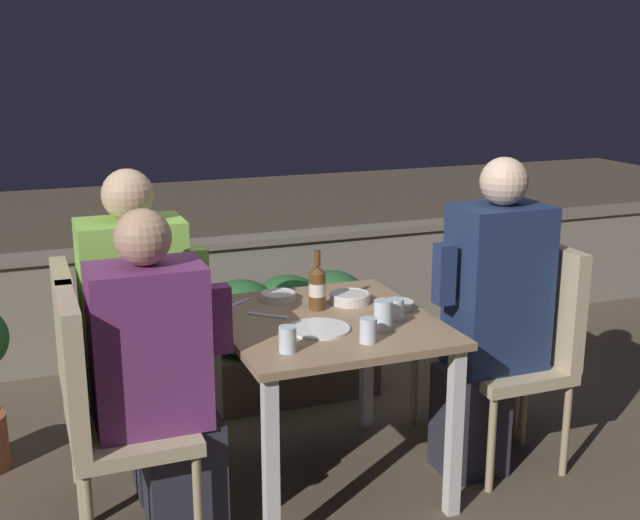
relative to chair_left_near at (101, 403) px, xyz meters
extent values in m
plane|color=brown|center=(0.88, 0.17, -0.56)|extent=(16.00, 16.00, 0.00)
cube|color=gray|center=(0.88, 1.80, -0.25)|extent=(9.00, 0.14, 0.62)
cube|color=#706656|center=(0.88, 1.80, 0.08)|extent=(9.00, 0.18, 0.04)
cube|color=#937556|center=(0.88, 0.17, 0.12)|extent=(0.82, 0.89, 0.03)
cube|color=silver|center=(0.52, -0.23, -0.23)|extent=(0.05, 0.05, 0.67)
cube|color=silver|center=(1.24, -0.23, -0.23)|extent=(0.05, 0.05, 0.67)
cube|color=silver|center=(0.52, 0.57, -0.23)|extent=(0.05, 0.05, 0.67)
cube|color=silver|center=(1.24, 0.57, -0.23)|extent=(0.05, 0.05, 0.67)
cube|color=brown|center=(1.02, 1.03, -0.42)|extent=(0.87, 0.36, 0.28)
ellipsoid|color=#235628|center=(0.78, 1.03, -0.12)|extent=(0.39, 0.47, 0.37)
ellipsoid|color=#235628|center=(1.02, 1.03, -0.12)|extent=(0.39, 0.47, 0.37)
ellipsoid|color=#235628|center=(1.26, 1.03, -0.12)|extent=(0.39, 0.47, 0.37)
cube|color=tan|center=(0.10, 0.00, -0.13)|extent=(0.42, 0.42, 0.05)
cube|color=tan|center=(-0.08, 0.00, 0.14)|extent=(0.06, 0.42, 0.49)
cylinder|color=#9E8966|center=(0.28, -0.18, -0.36)|extent=(0.03, 0.03, 0.41)
cylinder|color=#9E8966|center=(-0.08, 0.18, -0.36)|extent=(0.03, 0.03, 0.41)
cylinder|color=#9E8966|center=(0.28, 0.18, -0.36)|extent=(0.03, 0.03, 0.41)
cube|color=#282833|center=(0.27, 0.00, -0.33)|extent=(0.27, 0.23, 0.46)
cube|color=#6B2D66|center=(0.17, 0.00, 0.18)|extent=(0.39, 0.26, 0.57)
cube|color=#6B2D66|center=(0.42, 0.00, 0.25)|extent=(0.07, 0.07, 0.24)
sphere|color=tan|center=(0.17, 0.00, 0.56)|extent=(0.19, 0.19, 0.19)
cube|color=tan|center=(0.10, 0.34, -0.13)|extent=(0.42, 0.42, 0.05)
cube|color=tan|center=(-0.08, 0.34, 0.14)|extent=(0.06, 0.42, 0.49)
cylinder|color=#9E8966|center=(-0.07, 0.17, -0.36)|extent=(0.03, 0.03, 0.41)
cylinder|color=#9E8966|center=(0.28, 0.17, -0.36)|extent=(0.03, 0.03, 0.41)
cylinder|color=#9E8966|center=(-0.07, 0.52, -0.36)|extent=(0.03, 0.03, 0.41)
cylinder|color=#9E8966|center=(0.28, 0.52, -0.36)|extent=(0.03, 0.03, 0.41)
cube|color=#282833|center=(0.27, 0.34, -0.33)|extent=(0.27, 0.23, 0.46)
cube|color=#8CCC4C|center=(0.17, 0.34, 0.22)|extent=(0.39, 0.26, 0.65)
cube|color=#8CCC4C|center=(0.42, 0.34, 0.30)|extent=(0.07, 0.07, 0.24)
sphere|color=tan|center=(0.17, 0.34, 0.64)|extent=(0.19, 0.19, 0.19)
cube|color=tan|center=(1.64, 0.04, -0.13)|extent=(0.42, 0.42, 0.05)
cube|color=tan|center=(1.83, 0.04, 0.14)|extent=(0.06, 0.42, 0.49)
cylinder|color=#9E8966|center=(1.46, -0.14, -0.36)|extent=(0.03, 0.03, 0.41)
cylinder|color=#9E8966|center=(1.82, -0.14, -0.36)|extent=(0.03, 0.03, 0.41)
cylinder|color=#9E8966|center=(1.46, 0.21, -0.36)|extent=(0.03, 0.03, 0.41)
cylinder|color=#9E8966|center=(1.82, 0.21, -0.36)|extent=(0.03, 0.03, 0.41)
cube|color=#282833|center=(1.47, 0.04, -0.33)|extent=(0.26, 0.23, 0.46)
cube|color=navy|center=(1.57, 0.04, 0.23)|extent=(0.37, 0.26, 0.67)
cube|color=navy|center=(1.32, 0.04, 0.31)|extent=(0.07, 0.07, 0.24)
sphere|color=beige|center=(1.57, 0.04, 0.66)|extent=(0.19, 0.19, 0.19)
cube|color=tan|center=(1.63, 0.31, -0.13)|extent=(0.42, 0.42, 0.05)
cube|color=tan|center=(1.82, 0.31, 0.14)|extent=(0.06, 0.42, 0.49)
cylinder|color=#9E8966|center=(1.45, 0.14, -0.36)|extent=(0.03, 0.03, 0.41)
cylinder|color=#9E8966|center=(1.81, 0.14, -0.36)|extent=(0.03, 0.03, 0.41)
cylinder|color=#9E8966|center=(1.45, 0.49, -0.36)|extent=(0.03, 0.03, 0.41)
cylinder|color=#9E8966|center=(1.81, 0.49, -0.36)|extent=(0.03, 0.03, 0.41)
cylinder|color=brown|center=(0.89, 0.29, 0.22)|extent=(0.07, 0.07, 0.15)
cylinder|color=beige|center=(0.89, 0.29, 0.22)|extent=(0.07, 0.07, 0.05)
cone|color=brown|center=(0.89, 0.29, 0.31)|extent=(0.07, 0.07, 0.03)
cylinder|color=brown|center=(0.89, 0.29, 0.35)|extent=(0.03, 0.03, 0.06)
cylinder|color=white|center=(0.81, 0.05, 0.14)|extent=(0.23, 0.23, 0.01)
cylinder|color=silver|center=(0.78, 0.46, 0.16)|extent=(0.15, 0.15, 0.03)
torus|color=silver|center=(0.78, 0.46, 0.17)|extent=(0.15, 0.15, 0.01)
cylinder|color=silver|center=(1.20, 0.17, 0.16)|extent=(0.12, 0.12, 0.03)
torus|color=silver|center=(1.20, 0.17, 0.17)|extent=(0.12, 0.12, 0.01)
cylinder|color=beige|center=(1.05, 0.33, 0.16)|extent=(0.17, 0.17, 0.04)
torus|color=beige|center=(1.05, 0.33, 0.17)|extent=(0.17, 0.17, 0.01)
cylinder|color=silver|center=(1.03, -0.03, 0.20)|extent=(0.07, 0.07, 0.12)
cylinder|color=silver|center=(0.93, -0.13, 0.18)|extent=(0.06, 0.06, 0.09)
cylinder|color=silver|center=(1.13, 0.06, 0.18)|extent=(0.07, 0.07, 0.09)
cylinder|color=silver|center=(0.63, -0.12, 0.18)|extent=(0.06, 0.06, 0.09)
cube|color=silver|center=(0.68, 0.27, 0.14)|extent=(0.14, 0.13, 0.01)
cube|color=silver|center=(0.60, 0.46, 0.14)|extent=(0.15, 0.12, 0.01)
camera|label=1|loc=(-0.20, -2.59, 1.15)|focal=45.00mm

